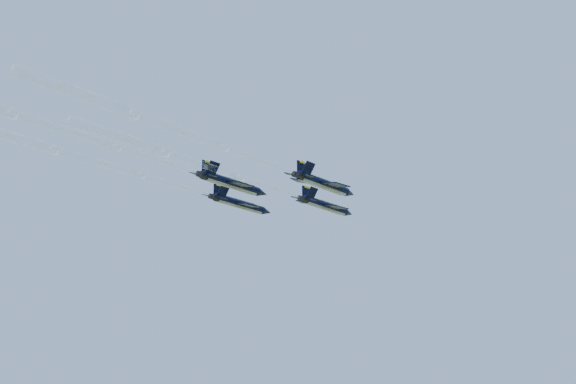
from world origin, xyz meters
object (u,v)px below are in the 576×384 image
Objects in this scene: jet_lead at (326,206)px; jet_right at (325,184)px; jet_left at (241,204)px; jet_slot at (233,184)px.

jet_lead is 1.00× the size of jet_right.
jet_right is (19.74, -2.66, 0.00)m from jet_left.
jet_lead is at bearing 48.11° from jet_left.
jet_right is at bearing 0.80° from jet_left.
jet_right and jet_slot have the same top height.
jet_right is at bearing 44.09° from jet_slot.
jet_slot is (7.57, -11.38, 0.00)m from jet_left.
jet_lead and jet_slot have the same top height.
jet_left is 1.00× the size of jet_slot.
jet_left is 13.67m from jet_slot.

